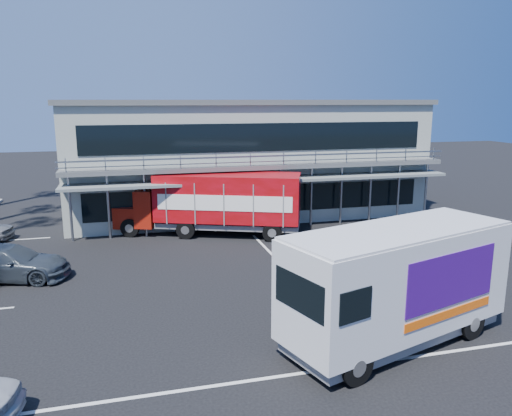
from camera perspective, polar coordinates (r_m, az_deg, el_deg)
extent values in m
plane|color=black|center=(19.59, -0.08, -9.59)|extent=(120.00, 120.00, 0.00)
cube|color=#979D90|center=(33.68, -1.63, 5.79)|extent=(22.00, 10.00, 7.00)
cube|color=#515454|center=(33.46, -1.67, 12.01)|extent=(22.40, 10.40, 0.30)
cube|color=#515454|center=(28.28, 0.96, 4.76)|extent=(22.00, 1.20, 0.25)
cube|color=gray|center=(27.70, 1.28, 5.64)|extent=(22.00, 0.08, 0.90)
cube|color=slate|center=(28.10, 1.12, 3.27)|extent=(22.00, 1.80, 0.15)
cube|color=black|center=(29.16, 0.64, 1.00)|extent=(20.00, 0.06, 1.60)
cube|color=black|center=(28.67, 0.66, 8.08)|extent=(20.00, 0.06, 1.60)
cube|color=maroon|center=(28.84, -14.04, -0.78)|extent=(2.07, 2.53, 1.16)
cube|color=maroon|center=(28.37, -12.08, 0.21)|extent=(1.80, 2.61, 2.03)
cube|color=black|center=(28.25, -12.14, 1.36)|extent=(0.81, 1.93, 0.68)
cube|color=#AC0A17|center=(27.12, -3.21, 1.27)|extent=(8.09, 5.13, 2.52)
cube|color=slate|center=(27.44, -3.17, -1.81)|extent=(7.95, 4.79, 0.29)
cube|color=white|center=(25.96, -3.69, 0.55)|extent=(6.62, 2.68, 0.82)
cube|color=white|center=(28.32, -2.77, 1.54)|extent=(6.62, 2.68, 0.82)
cylinder|color=black|center=(27.88, -14.21, -2.21)|extent=(1.04, 0.63, 1.01)
cylinder|color=black|center=(29.82, -12.74, -1.21)|extent=(1.04, 0.63, 1.01)
cylinder|color=black|center=(26.93, -8.04, -2.46)|extent=(1.04, 0.63, 1.01)
cylinder|color=black|center=(28.92, -6.96, -1.41)|extent=(1.04, 0.63, 1.01)
cylinder|color=black|center=(26.12, 1.86, -2.81)|extent=(1.04, 0.63, 1.01)
cylinder|color=black|center=(28.18, 2.26, -1.69)|extent=(1.04, 0.63, 1.01)
cube|color=silver|center=(15.65, 15.81, -7.77)|extent=(7.79, 4.63, 2.95)
cube|color=slate|center=(16.27, 15.47, -13.19)|extent=(7.43, 4.30, 0.37)
cube|color=black|center=(13.18, 4.99, -9.72)|extent=(0.68, 1.99, 1.00)
cube|color=silver|center=(15.22, 16.14, -2.43)|extent=(7.63, 4.54, 0.08)
cube|color=#390C70|center=(15.47, 21.51, -7.60)|extent=(3.62, 1.17, 1.58)
cube|color=#390C70|center=(16.99, 14.56, -5.36)|extent=(3.62, 1.17, 1.58)
cube|color=#F2590C|center=(15.84, 21.23, -11.19)|extent=(3.62, 1.16, 0.26)
cylinder|color=black|center=(13.84, 11.35, -17.35)|extent=(1.05, 0.57, 1.01)
cylinder|color=black|center=(15.32, 5.43, -14.08)|extent=(1.05, 0.57, 1.01)
cylinder|color=black|center=(17.24, 23.37, -11.98)|extent=(1.05, 0.57, 1.01)
cylinder|color=black|center=(18.46, 17.60, -9.92)|extent=(1.05, 0.57, 1.01)
imported|color=#343C45|center=(23.09, -26.45, -5.62)|extent=(5.26, 3.18, 1.43)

